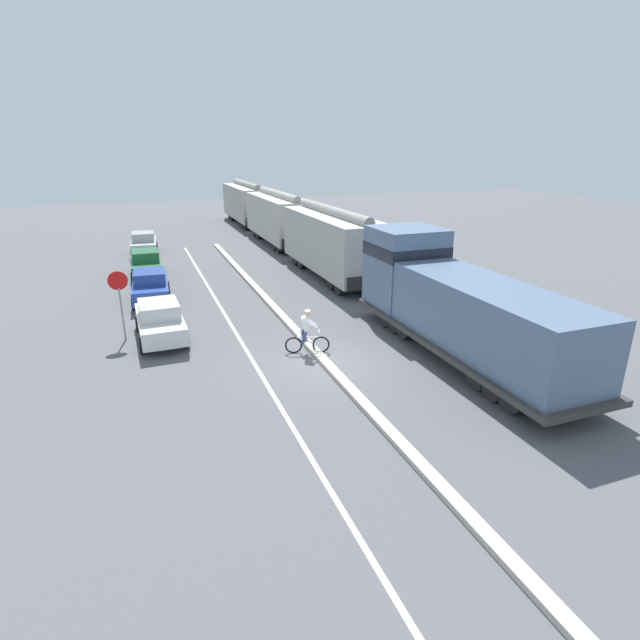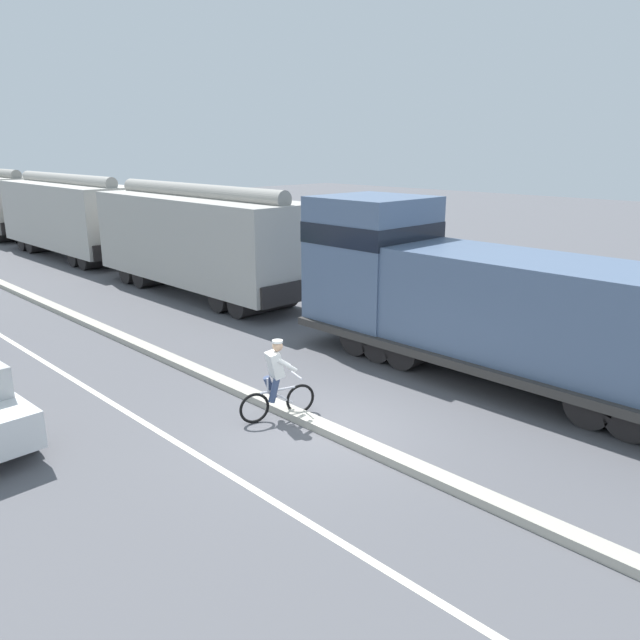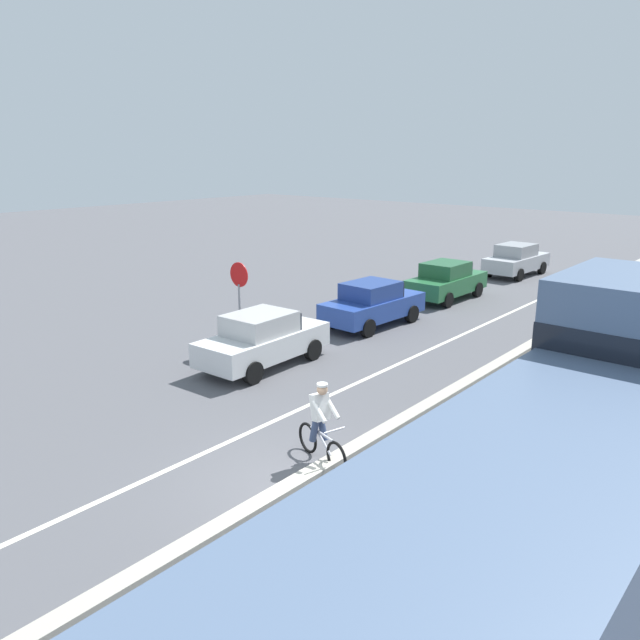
% 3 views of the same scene
% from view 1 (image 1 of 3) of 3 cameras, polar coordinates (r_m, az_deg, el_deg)
% --- Properties ---
extents(ground_plane, '(120.00, 120.00, 0.00)m').
position_cam_1_polar(ground_plane, '(18.40, 0.32, -4.80)').
color(ground_plane, '#56565B').
extents(median_curb, '(0.36, 36.00, 0.16)m').
position_cam_1_polar(median_curb, '(23.70, -4.81, 0.95)').
color(median_curb, '#B2AD9E').
rests_on(median_curb, ground).
extents(lane_stripe, '(0.14, 36.00, 0.01)m').
position_cam_1_polar(lane_stripe, '(23.24, -10.51, 0.11)').
color(lane_stripe, silver).
rests_on(lane_stripe, ground).
extents(locomotive, '(3.10, 11.61, 4.20)m').
position_cam_1_polar(locomotive, '(19.58, 14.75, 1.67)').
color(locomotive, slate).
rests_on(locomotive, ground).
extents(hopper_car_lead, '(2.90, 10.60, 4.18)m').
position_cam_1_polar(hopper_car_lead, '(29.95, 1.44, 8.83)').
color(hopper_car_lead, '#A7A59D').
rests_on(hopper_car_lead, ground).
extents(hopper_car_middle, '(2.90, 10.60, 4.18)m').
position_cam_1_polar(hopper_car_middle, '(40.82, -4.73, 11.57)').
color(hopper_car_middle, '#AEABA4').
rests_on(hopper_car_middle, ground).
extents(hopper_car_trailing, '(2.90, 10.60, 4.18)m').
position_cam_1_polar(hopper_car_trailing, '(52.00, -8.34, 13.09)').
color(hopper_car_trailing, '#A09E96').
rests_on(hopper_car_trailing, ground).
extents(parked_car_white, '(1.94, 4.25, 1.62)m').
position_cam_1_polar(parked_car_white, '(21.24, -17.82, -0.04)').
color(parked_car_white, silver).
rests_on(parked_car_white, ground).
extents(parked_car_blue, '(1.99, 4.28, 1.62)m').
position_cam_1_polar(parked_car_blue, '(26.70, -18.79, 3.73)').
color(parked_car_blue, '#28479E').
rests_on(parked_car_blue, ground).
extents(parked_car_green, '(1.87, 4.22, 1.62)m').
position_cam_1_polar(parked_car_green, '(31.97, -19.24, 6.13)').
color(parked_car_green, '#286B3D').
rests_on(parked_car_green, ground).
extents(parked_car_silver, '(1.99, 4.28, 1.62)m').
position_cam_1_polar(parked_car_silver, '(38.88, -19.48, 8.28)').
color(parked_car_silver, '#B7BABF').
rests_on(parked_car_silver, ground).
extents(cyclist, '(1.66, 0.63, 1.71)m').
position_cam_1_polar(cyclist, '(18.87, -1.53, -1.49)').
color(cyclist, black).
rests_on(cyclist, ground).
extents(stop_sign, '(0.76, 0.08, 2.88)m').
position_cam_1_polar(stop_sign, '(21.31, -21.96, 2.94)').
color(stop_sign, gray).
rests_on(stop_sign, ground).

